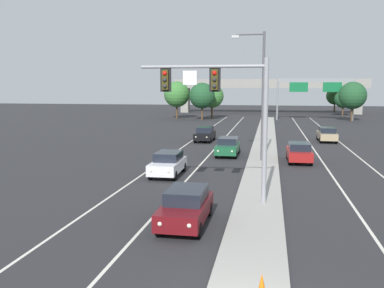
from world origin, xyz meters
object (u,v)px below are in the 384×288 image
tree_far_right_c (353,96)px  tree_far_left_c (177,94)px  car_oncoming_green (228,146)px  car_oncoming_white (168,163)px  tree_far_right_b (335,96)px  street_lamp_median (260,89)px  car_receding_red (299,152)px  highway_sign_gantry (315,86)px  traffic_cone_median_nose (262,286)px  car_oncoming_black (205,134)px  car_oncoming_darkred (186,206)px  tree_far_right_a (343,99)px  tree_far_left_a (202,96)px  tree_far_left_b (212,96)px  overhead_signal_mast (225,100)px  car_receding_tan (327,134)px

tree_far_right_c → tree_far_left_c: bearing=178.3°
car_oncoming_green → tree_far_left_c: bearing=108.1°
car_oncoming_white → tree_far_right_b: (21.54, 77.36, 3.00)m
street_lamp_median → tree_far_right_c: street_lamp_median is taller
car_receding_red → highway_sign_gantry: 44.74m
traffic_cone_median_nose → tree_far_left_c: 69.75m
street_lamp_median → car_oncoming_green: bearing=134.3°
car_oncoming_black → car_oncoming_darkred: bearing=-83.0°
tree_far_right_c → tree_far_right_a: bearing=86.7°
car_receding_red → tree_far_left_a: bearing=109.1°
street_lamp_median → tree_far_left_b: (-10.12, 46.79, -1.58)m
car_oncoming_darkred → tree_far_left_b: (-7.45, 63.11, 3.39)m
car_oncoming_darkred → highway_sign_gantry: highway_sign_gantry is taller
tree_far_left_b → overhead_signal_mast: bearing=-81.7°
street_lamp_median → car_receding_tan: size_ratio=2.23×
highway_sign_gantry → tree_far_left_b: 18.87m
car_oncoming_white → tree_far_left_b: (-4.22, 53.04, 3.39)m
tree_far_left_a → car_receding_red: bearing=-70.9°
car_oncoming_darkred → tree_far_right_a: 77.64m
car_oncoming_black → tree_far_left_c: size_ratio=0.64×
car_oncoming_darkred → car_receding_tan: (9.64, 30.60, 0.00)m
traffic_cone_median_nose → tree_far_right_b: (14.94, 93.77, 3.31)m
car_oncoming_green → tree_far_right_a: 59.26m
highway_sign_gantry → tree_far_left_a: (-19.79, -2.52, -1.80)m
tree_far_left_a → tree_far_left_b: bearing=76.2°
tree_far_left_c → car_oncoming_white: bearing=-78.3°
car_oncoming_darkred → car_oncoming_black: 28.73m
overhead_signal_mast → tree_far_right_c: (16.12, 56.55, -0.83)m
car_oncoming_darkred → highway_sign_gantry: (11.20, 60.98, 5.34)m
tree_far_right_b → tree_far_right_c: tree_far_right_c is taller
overhead_signal_mast → tree_far_right_c: bearing=74.1°
street_lamp_median → tree_far_right_b: street_lamp_median is taller
car_receding_red → tree_far_right_c: 44.95m
tree_far_left_b → tree_far_right_c: 25.00m
tree_far_right_a → tree_far_right_c: bearing=-93.3°
car_oncoming_green → car_receding_red: same height
street_lamp_median → car_oncoming_darkred: bearing=-99.3°
car_oncoming_black → traffic_cone_median_nose: size_ratio=6.08×
car_receding_red → tree_far_right_a: size_ratio=0.87×
street_lamp_median → tree_far_right_a: size_ratio=1.93×
tree_far_left_c → tree_far_left_b: bearing=17.2°
overhead_signal_mast → car_receding_tan: (8.38, 26.97, -4.47)m
tree_far_right_c → street_lamp_median: bearing=-108.5°
overhead_signal_mast → car_receding_tan: size_ratio=1.61×
tree_far_left_b → car_oncoming_darkred: bearing=-83.3°
highway_sign_gantry → tree_far_right_a: 16.31m
car_receding_tan → highway_sign_gantry: size_ratio=0.34×
highway_sign_gantry → tree_far_right_c: 6.46m
overhead_signal_mast → car_oncoming_darkred: overhead_signal_mast is taller
car_oncoming_white → tree_far_right_b: 80.36m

